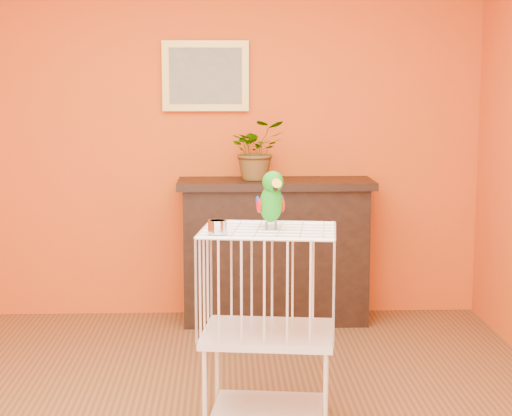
{
  "coord_description": "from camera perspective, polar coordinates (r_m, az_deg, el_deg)",
  "views": [
    {
      "loc": [
        0.13,
        -3.97,
        1.71
      ],
      "look_at": [
        0.28,
        0.12,
        1.1
      ],
      "focal_mm": 60.0,
      "sensor_mm": 36.0,
      "label": 1
    }
  ],
  "objects": [
    {
      "name": "room_shell",
      "position": [
        3.98,
        -4.03,
        6.58
      ],
      "size": [
        4.5,
        4.5,
        4.5
      ],
      "color": "#EB4C16",
      "rests_on": "ground"
    },
    {
      "name": "console_cabinet",
      "position": [
        6.11,
        1.28,
        -2.87
      ],
      "size": [
        1.38,
        0.5,
        1.02
      ],
      "color": "black",
      "rests_on": "ground"
    },
    {
      "name": "potted_plant",
      "position": [
        6.05,
        0.04,
        3.47
      ],
      "size": [
        0.46,
        0.49,
        0.33
      ],
      "primitive_type": "imported",
      "rotation": [
        0.0,
        0.0,
        0.21
      ],
      "color": "#26722D",
      "rests_on": "console_cabinet"
    },
    {
      "name": "framed_picture",
      "position": [
        6.19,
        -3.39,
        8.78
      ],
      "size": [
        0.62,
        0.04,
        0.5
      ],
      "color": "gold",
      "rests_on": "room_shell"
    },
    {
      "name": "birdcage",
      "position": [
        4.29,
        0.83,
        -7.73
      ],
      "size": [
        0.7,
        0.57,
        0.99
      ],
      "rotation": [
        0.0,
        0.0,
        -0.13
      ],
      "color": "white",
      "rests_on": "ground"
    },
    {
      "name": "feed_cup",
      "position": [
        4.04,
        -2.59,
        -1.27
      ],
      "size": [
        0.09,
        0.09,
        0.06
      ],
      "primitive_type": "cylinder",
      "color": "silver",
      "rests_on": "birdcage"
    },
    {
      "name": "parrot",
      "position": [
        4.15,
        1.02,
        0.58
      ],
      "size": [
        0.15,
        0.26,
        0.29
      ],
      "rotation": [
        0.0,
        0.0,
        0.2
      ],
      "color": "#59544C",
      "rests_on": "birdcage"
    }
  ]
}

